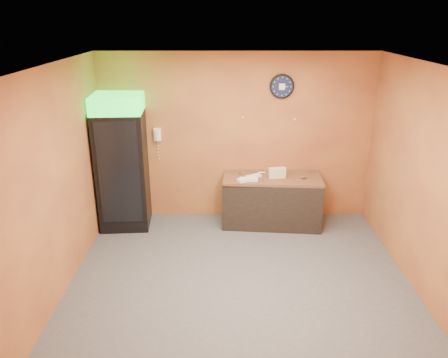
{
  "coord_description": "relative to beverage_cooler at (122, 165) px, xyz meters",
  "views": [
    {
      "loc": [
        -0.22,
        -5.04,
        3.34
      ],
      "look_at": [
        -0.21,
        0.6,
        1.2
      ],
      "focal_mm": 35.0,
      "sensor_mm": 36.0,
      "label": 1
    }
  ],
  "objects": [
    {
      "name": "beverage_cooler",
      "position": [
        0.0,
        0.0,
        0.0
      ],
      "size": [
        0.82,
        0.83,
        2.19
      ],
      "rotation": [
        0.0,
        0.0,
        0.07
      ],
      "color": "black",
      "rests_on": "floor"
    },
    {
      "name": "wall_phone",
      "position": [
        0.55,
        0.35,
        0.4
      ],
      "size": [
        0.12,
        0.1,
        0.21
      ],
      "color": "white",
      "rests_on": "back_wall"
    },
    {
      "name": "wrapped_sandwich_mid",
      "position": [
        2.04,
        -0.12,
        -0.21
      ],
      "size": [
        0.29,
        0.12,
        0.04
      ],
      "primitive_type": "cube",
      "rotation": [
        0.0,
        0.0,
        -0.03
      ],
      "color": "white",
      "rests_on": "butcher_paper"
    },
    {
      "name": "wrapped_sandwich_left",
      "position": [
        2.01,
        -0.13,
        -0.21
      ],
      "size": [
        0.33,
        0.24,
        0.04
      ],
      "primitive_type": "cube",
      "rotation": [
        0.0,
        0.0,
        0.44
      ],
      "color": "white",
      "rests_on": "butcher_paper"
    },
    {
      "name": "wrapped_sandwich_right",
      "position": [
        2.12,
        0.02,
        -0.21
      ],
      "size": [
        0.28,
        0.23,
        0.04
      ],
      "primitive_type": "cube",
      "rotation": [
        0.0,
        0.0,
        0.55
      ],
      "color": "white",
      "rests_on": "butcher_paper"
    },
    {
      "name": "butcher_paper",
      "position": [
        2.44,
        0.04,
        -0.25
      ],
      "size": [
        1.65,
        0.81,
        0.04
      ],
      "primitive_type": "cube",
      "rotation": [
        0.0,
        0.0,
        -0.06
      ],
      "color": "brown",
      "rests_on": "prep_counter"
    },
    {
      "name": "sub_roll_stack",
      "position": [
        2.51,
        -0.0,
        -0.14
      ],
      "size": [
        0.28,
        0.13,
        0.17
      ],
      "rotation": [
        0.0,
        0.0,
        0.15
      ],
      "color": "beige",
      "rests_on": "butcher_paper"
    },
    {
      "name": "left_wall",
      "position": [
        -0.4,
        -1.6,
        0.33
      ],
      "size": [
        0.02,
        4.0,
        2.8
      ],
      "primitive_type": "cube",
      "color": "#BD7435",
      "rests_on": "floor"
    },
    {
      "name": "wall_clock",
      "position": [
        2.57,
        0.37,
        1.19
      ],
      "size": [
        0.39,
        0.06,
        0.39
      ],
      "color": "black",
      "rests_on": "back_wall"
    },
    {
      "name": "ceiling",
      "position": [
        1.85,
        -1.6,
        1.73
      ],
      "size": [
        4.5,
        4.0,
        0.02
      ],
      "primitive_type": "cube",
      "color": "white",
      "rests_on": "back_wall"
    },
    {
      "name": "right_wall",
      "position": [
        4.1,
        -1.6,
        0.33
      ],
      "size": [
        0.02,
        4.0,
        2.8
      ],
      "primitive_type": "cube",
      "color": "#BD7435",
      "rests_on": "floor"
    },
    {
      "name": "back_wall",
      "position": [
        1.85,
        0.4,
        0.33
      ],
      "size": [
        4.5,
        0.02,
        2.8
      ],
      "primitive_type": "cube",
      "color": "#BD7435",
      "rests_on": "floor"
    },
    {
      "name": "prep_counter",
      "position": [
        2.44,
        0.04,
        -0.67
      ],
      "size": [
        1.66,
        0.85,
        0.8
      ],
      "primitive_type": "cube",
      "rotation": [
        0.0,
        0.0,
        -0.09
      ],
      "color": "black",
      "rests_on": "floor"
    },
    {
      "name": "floor",
      "position": [
        1.85,
        -1.6,
        -1.07
      ],
      "size": [
        4.5,
        4.5,
        0.0
      ],
      "primitive_type": "plane",
      "color": "#47474C",
      "rests_on": "ground"
    },
    {
      "name": "kitchen_tool",
      "position": [
        2.36,
        0.23,
        -0.2
      ],
      "size": [
        0.06,
        0.06,
        0.06
      ],
      "primitive_type": "cylinder",
      "color": "silver",
      "rests_on": "butcher_paper"
    }
  ]
}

